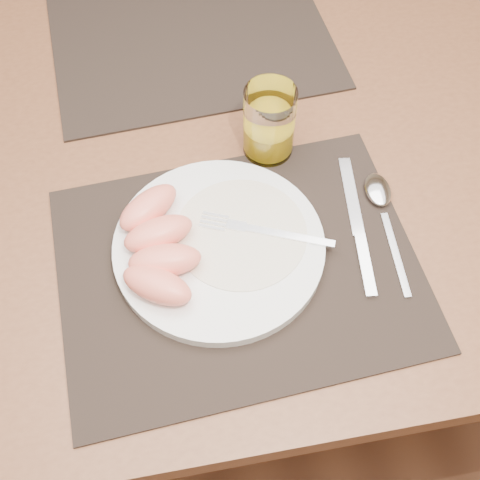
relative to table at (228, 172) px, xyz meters
name	(u,v)px	position (x,y,z in m)	size (l,w,h in m)	color
ground	(233,337)	(0.00, 0.00, -0.67)	(5.00, 5.00, 0.00)	brown
table	(228,172)	(0.00, 0.00, 0.00)	(1.40, 0.90, 0.75)	brown
placemat_near	(239,267)	(-0.02, -0.22, 0.09)	(0.45, 0.35, 0.00)	black
placemat_far	(191,39)	(-0.02, 0.22, 0.09)	(0.45, 0.35, 0.00)	black
plate	(219,246)	(-0.04, -0.19, 0.10)	(0.27, 0.27, 0.02)	white
plate_dressing	(241,233)	(-0.01, -0.18, 0.10)	(0.17, 0.17, 0.00)	white
fork	(255,229)	(0.01, -0.18, 0.11)	(0.17, 0.08, 0.00)	silver
knife	(359,235)	(0.14, -0.20, 0.09)	(0.04, 0.22, 0.01)	silver
spoon	(380,199)	(0.18, -0.15, 0.09)	(0.04, 0.19, 0.01)	silver
juice_glass	(269,125)	(0.05, -0.03, 0.13)	(0.07, 0.07, 0.11)	white
grapefruit_wedges	(157,246)	(-0.12, -0.19, 0.12)	(0.11, 0.20, 0.04)	#FF8368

